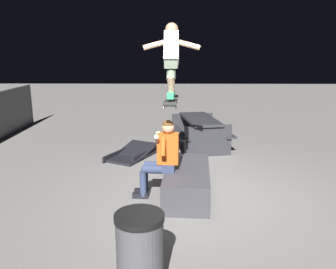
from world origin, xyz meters
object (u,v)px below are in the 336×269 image
(skater_airborne, at_px, (171,56))
(kicker_ramp, at_px, (132,155))
(picnic_table_back, at_px, (200,128))
(trash_bin, at_px, (140,252))
(skateboard, at_px, (171,101))
(person_sitting_on_ledge, at_px, (162,155))
(ledge_box_main, at_px, (187,181))

(skater_airborne, height_order, kicker_ramp, skater_airborne)
(picnic_table_back, relative_size, trash_bin, 2.31)
(skateboard, distance_m, skater_airborne, 0.69)
(person_sitting_on_ledge, bearing_deg, trash_bin, 176.48)
(ledge_box_main, distance_m, kicker_ramp, 2.41)
(kicker_ramp, bearing_deg, picnic_table_back, -62.48)
(skateboard, bearing_deg, trash_bin, 172.81)
(picnic_table_back, xyz_separation_m, trash_bin, (-5.33, 0.99, -0.08))
(person_sitting_on_ledge, xyz_separation_m, trash_bin, (-2.30, 0.14, -0.30))
(person_sitting_on_ledge, xyz_separation_m, kicker_ramp, (2.19, 0.75, -0.67))
(picnic_table_back, bearing_deg, trash_bin, 169.49)
(person_sitting_on_ledge, bearing_deg, skater_airborne, -58.26)
(skater_airborne, xyz_separation_m, kicker_ramp, (2.10, 0.91, -2.23))
(skateboard, distance_m, kicker_ramp, 2.80)
(kicker_ramp, bearing_deg, skateboard, -157.23)
(person_sitting_on_ledge, relative_size, trash_bin, 1.57)
(ledge_box_main, relative_size, kicker_ramp, 1.22)
(skater_airborne, distance_m, kicker_ramp, 3.19)
(person_sitting_on_ledge, height_order, skateboard, skateboard)
(picnic_table_back, bearing_deg, kicker_ramp, 117.52)
(person_sitting_on_ledge, bearing_deg, kicker_ramp, 18.89)
(person_sitting_on_ledge, bearing_deg, ledge_box_main, -77.17)
(skateboard, relative_size, picnic_table_back, 0.54)
(ledge_box_main, relative_size, trash_bin, 2.10)
(ledge_box_main, xyz_separation_m, skater_airborne, (-0.00, 0.27, 2.05))
(skater_airborne, relative_size, trash_bin, 1.36)
(ledge_box_main, height_order, kicker_ramp, ledge_box_main)
(skateboard, relative_size, trash_bin, 1.24)
(kicker_ramp, height_order, picnic_table_back, picnic_table_back)
(trash_bin, bearing_deg, person_sitting_on_ledge, -3.52)
(skater_airborne, bearing_deg, person_sitting_on_ledge, 121.74)
(kicker_ramp, bearing_deg, trash_bin, -172.28)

